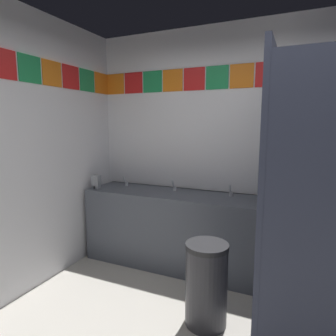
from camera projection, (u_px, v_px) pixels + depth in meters
wall_back at (252, 149)px, 3.18m from camera, size 3.69×0.09×2.67m
vanity_counter at (171, 227)px, 3.35m from camera, size 1.95×0.58×0.84m
faucet_left at (126, 182)px, 3.63m from camera, size 0.04×0.10×0.14m
faucet_center at (174, 186)px, 3.36m from camera, size 0.04×0.10×0.14m
faucet_right at (230, 192)px, 3.10m from camera, size 0.04×0.10×0.14m
soap_dispenser at (96, 182)px, 3.49m from camera, size 0.09×0.09×0.16m
stall_divider at (291, 205)px, 2.07m from camera, size 0.92×1.56×2.08m
toilet at (334, 270)px, 2.64m from camera, size 0.39×0.49×0.74m
trash_bin at (206, 284)px, 2.34m from camera, size 0.34×0.34×0.68m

